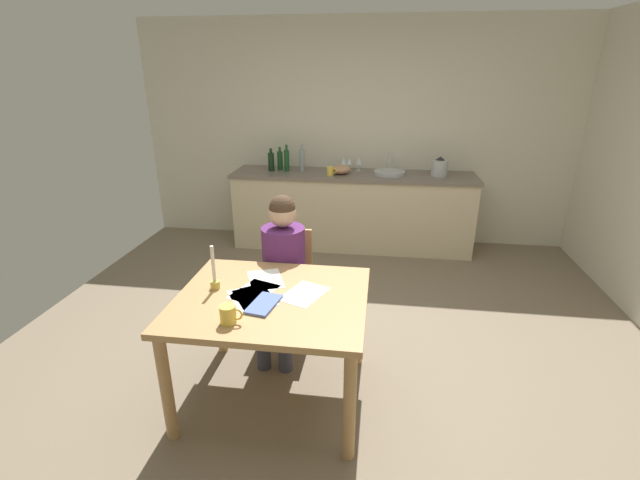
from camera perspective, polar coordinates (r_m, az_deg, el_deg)
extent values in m
cube|color=#7A6B56|center=(3.48, 1.29, -14.69)|extent=(5.20, 5.20, 0.04)
cube|color=beige|center=(5.46, 4.70, 13.56)|extent=(5.20, 0.12, 2.60)
cube|color=beige|center=(5.30, 4.18, 3.68)|extent=(2.78, 0.60, 0.86)
cube|color=#72665B|center=(5.18, 4.31, 8.43)|extent=(2.82, 0.64, 0.04)
cube|color=tan|center=(2.71, -6.31, -7.68)|extent=(1.15, 0.99, 0.04)
cylinder|color=tan|center=(2.75, -19.34, -17.72)|extent=(0.07, 0.07, 0.70)
cylinder|color=tan|center=(2.50, 3.85, -20.77)|extent=(0.07, 0.07, 0.70)
cylinder|color=tan|center=(3.39, -12.88, -8.91)|extent=(0.07, 0.07, 0.70)
cylinder|color=tan|center=(3.20, 5.05, -10.40)|extent=(0.07, 0.07, 0.70)
cube|color=tan|center=(3.42, -4.53, -6.03)|extent=(0.40, 0.40, 0.04)
cube|color=tan|center=(3.50, -3.96, -1.60)|extent=(0.36, 0.03, 0.40)
cylinder|color=tan|center=(3.43, -7.86, -10.59)|extent=(0.04, 0.04, 0.45)
cylinder|color=tan|center=(3.36, -2.18, -11.12)|extent=(0.04, 0.04, 0.45)
cylinder|color=tan|center=(3.71, -6.43, -7.87)|extent=(0.04, 0.04, 0.45)
cylinder|color=tan|center=(3.65, -1.20, -8.30)|extent=(0.04, 0.04, 0.45)
cylinder|color=#592666|center=(3.30, -4.72, -2.49)|extent=(0.32, 0.32, 0.50)
sphere|color=#D8AD8C|center=(3.17, -4.92, 3.47)|extent=(0.20, 0.20, 0.20)
sphere|color=#473323|center=(3.16, -4.94, 4.16)|extent=(0.19, 0.19, 0.19)
cylinder|color=#383847|center=(3.26, -6.72, -7.75)|extent=(0.13, 0.38, 0.13)
cylinder|color=#383847|center=(3.23, -7.42, -12.86)|extent=(0.10, 0.10, 0.45)
cylinder|color=#383847|center=(3.23, -3.94, -7.99)|extent=(0.13, 0.38, 0.13)
cylinder|color=#383847|center=(3.19, -4.57, -13.16)|extent=(0.10, 0.10, 0.45)
cylinder|color=#F2CC4C|center=(2.45, -11.87, -9.44)|extent=(0.09, 0.09, 0.10)
torus|color=#F2CC4C|center=(2.43, -10.77, -9.45)|extent=(0.07, 0.01, 0.07)
cylinder|color=gold|center=(2.84, -13.46, -5.67)|extent=(0.06, 0.06, 0.05)
cylinder|color=white|center=(2.78, -13.71, -3.02)|extent=(0.02, 0.02, 0.24)
cube|color=#5269B6|center=(2.60, -7.31, -8.27)|extent=(0.18, 0.28, 0.02)
cube|color=white|center=(2.70, -9.09, -7.44)|extent=(0.34, 0.36, 0.00)
cube|color=white|center=(2.70, -8.47, -7.42)|extent=(0.34, 0.36, 0.00)
cube|color=white|center=(2.91, -7.08, -5.09)|extent=(0.31, 0.35, 0.00)
cube|color=white|center=(2.77, -8.55, -6.65)|extent=(0.30, 0.35, 0.00)
cube|color=white|center=(2.71, -2.07, -7.00)|extent=(0.31, 0.35, 0.00)
cylinder|color=#B2B7BC|center=(5.16, 9.00, 8.64)|extent=(0.36, 0.36, 0.04)
cylinder|color=silver|center=(5.30, 9.05, 10.07)|extent=(0.02, 0.02, 0.24)
cylinder|color=black|center=(5.30, -6.36, 10.05)|extent=(0.07, 0.07, 0.21)
cylinder|color=black|center=(5.28, -6.42, 11.46)|extent=(0.03, 0.03, 0.05)
cylinder|color=#194C23|center=(5.35, -5.21, 10.21)|extent=(0.07, 0.07, 0.22)
cylinder|color=#194C23|center=(5.32, -5.26, 11.65)|extent=(0.03, 0.03, 0.05)
cylinder|color=#194C23|center=(5.27, -4.34, 10.24)|extent=(0.06, 0.06, 0.25)
cylinder|color=#194C23|center=(5.24, -4.38, 11.90)|extent=(0.03, 0.03, 0.06)
cylinder|color=#8C999E|center=(5.26, -2.34, 10.29)|extent=(0.07, 0.07, 0.25)
cylinder|color=#8C999E|center=(5.23, -2.37, 12.00)|extent=(0.03, 0.03, 0.06)
ellipsoid|color=tan|center=(5.13, 2.73, 9.17)|extent=(0.23, 0.23, 0.10)
cylinder|color=#B7BABF|center=(5.19, 15.26, 9.01)|extent=(0.18, 0.18, 0.18)
cone|color=#262628|center=(5.17, 15.38, 10.20)|extent=(0.11, 0.11, 0.04)
cylinder|color=silver|center=(5.32, 5.04, 8.99)|extent=(0.06, 0.06, 0.00)
cylinder|color=silver|center=(5.31, 5.05, 9.38)|extent=(0.01, 0.01, 0.07)
cone|color=silver|center=(5.30, 5.08, 10.17)|extent=(0.07, 0.07, 0.08)
cylinder|color=silver|center=(5.33, 3.81, 9.04)|extent=(0.06, 0.06, 0.00)
cylinder|color=silver|center=(5.32, 3.82, 9.43)|extent=(0.01, 0.01, 0.07)
cone|color=silver|center=(5.30, 3.84, 10.22)|extent=(0.07, 0.07, 0.08)
cylinder|color=silver|center=(5.33, 3.04, 9.07)|extent=(0.06, 0.06, 0.00)
cylinder|color=silver|center=(5.32, 3.05, 9.46)|extent=(0.01, 0.01, 0.07)
cone|color=silver|center=(5.31, 3.06, 10.25)|extent=(0.07, 0.07, 0.08)
cylinder|color=#F2CC4C|center=(5.04, 1.32, 8.94)|extent=(0.08, 0.08, 0.10)
torus|color=#F2CC4C|center=(5.04, 1.81, 8.98)|extent=(0.07, 0.01, 0.07)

